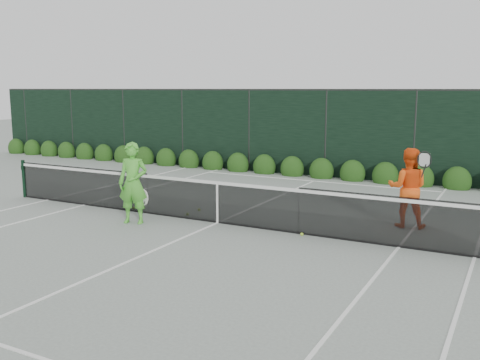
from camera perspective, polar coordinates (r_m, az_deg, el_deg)
The scene contains 8 objects.
ground at distance 12.42m, azimuth -2.41°, elevation -4.60°, with size 80.00×80.00×0.00m, color gray.
tennis_net at distance 12.31m, azimuth -2.52°, elevation -2.19°, with size 12.90×0.10×1.07m.
player_woman at distance 12.47m, azimuth -11.33°, elevation -0.32°, with size 0.79×0.64×1.88m.
player_man at distance 12.46m, azimuth 17.46°, elevation -0.79°, with size 0.98×0.81×1.79m.
court_lines at distance 12.42m, azimuth -2.41°, elevation -4.57°, with size 11.03×23.83×0.01m.
windscreen_fence at distance 9.92m, azimuth -10.41°, elevation 0.53°, with size 32.00×21.07×3.06m.
hedge_row at distance 18.77m, azimuth 8.68°, elevation 0.93°, with size 31.66×0.65×0.94m.
tennis_balls at distance 13.00m, azimuth -4.18°, elevation -3.81°, with size 4.84×1.03×0.07m.
Camera 1 is at (6.10, -10.37, 3.08)m, focal length 40.00 mm.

